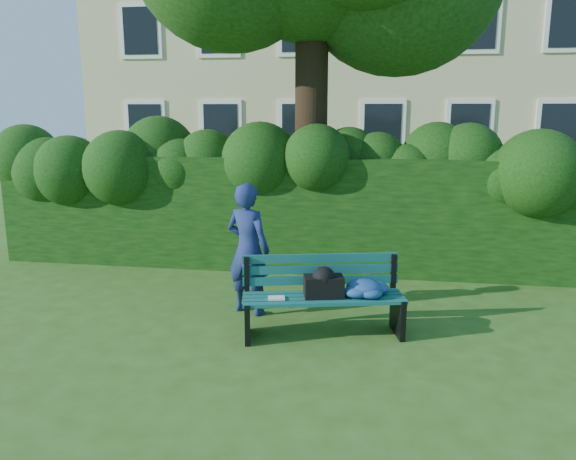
# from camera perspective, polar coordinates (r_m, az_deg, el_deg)

# --- Properties ---
(ground) EXTENTS (80.00, 80.00, 0.00)m
(ground) POSITION_cam_1_polar(r_m,az_deg,el_deg) (7.18, -0.79, -8.44)
(ground) COLOR #38581A
(ground) RESTS_ON ground
(apartment_building) EXTENTS (16.00, 8.08, 12.00)m
(apartment_building) POSITION_cam_1_polar(r_m,az_deg,el_deg) (20.92, 6.46, 21.67)
(apartment_building) COLOR #C4B583
(apartment_building) RESTS_ON ground
(hedge) EXTENTS (10.00, 1.00, 1.80)m
(hedge) POSITION_cam_1_polar(r_m,az_deg,el_deg) (9.04, 1.66, 1.80)
(hedge) COLOR black
(hedge) RESTS_ON ground
(park_bench) EXTENTS (1.89, 0.96, 0.89)m
(park_bench) POSITION_cam_1_polar(r_m,az_deg,el_deg) (6.40, 4.59, -6.34)
(park_bench) COLOR #0F4E42
(park_bench) RESTS_ON ground
(man_reading) EXTENTS (0.71, 0.60, 1.66)m
(man_reading) POSITION_cam_1_polar(r_m,az_deg,el_deg) (6.99, -4.07, -1.93)
(man_reading) COLOR navy
(man_reading) RESTS_ON ground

